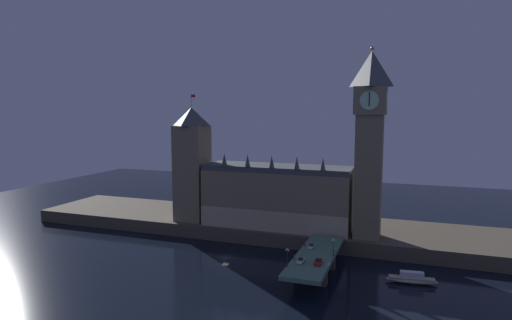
{
  "coord_description": "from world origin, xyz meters",
  "views": [
    {
      "loc": [
        64.39,
        -144.07,
        55.5
      ],
      "look_at": [
        5.2,
        20.0,
        35.61
      ],
      "focal_mm": 30.0,
      "sensor_mm": 36.0,
      "label": 1
    }
  ],
  "objects_px": {
    "pedestrian_near_rail": "(294,257)",
    "pedestrian_far_rail": "(305,244)",
    "car_northbound_lead": "(312,246)",
    "street_lamp_near": "(287,255)",
    "victoria_tower": "(192,164)",
    "street_lamp_mid": "(333,245)",
    "boat_downstream": "(412,279)",
    "car_southbound_lead": "(318,262)",
    "car_northbound_trail": "(301,261)",
    "pedestrian_mid_walk": "(334,250)",
    "clock_tower": "(370,139)"
  },
  "relations": [
    {
      "from": "street_lamp_mid",
      "to": "clock_tower",
      "type": "bearing_deg",
      "value": 75.74
    },
    {
      "from": "car_southbound_lead",
      "to": "street_lamp_near",
      "type": "bearing_deg",
      "value": -147.35
    },
    {
      "from": "car_northbound_lead",
      "to": "pedestrian_near_rail",
      "type": "xyz_separation_m",
      "value": [
        -2.75,
        -13.83,
        0.21
      ]
    },
    {
      "from": "car_northbound_trail",
      "to": "car_southbound_lead",
      "type": "bearing_deg",
      "value": 9.14
    },
    {
      "from": "car_northbound_trail",
      "to": "boat_downstream",
      "type": "relative_size",
      "value": 0.25
    },
    {
      "from": "pedestrian_far_rail",
      "to": "pedestrian_near_rail",
      "type": "bearing_deg",
      "value": -90.0
    },
    {
      "from": "car_northbound_trail",
      "to": "pedestrian_far_rail",
      "type": "distance_m",
      "value": 17.28
    },
    {
      "from": "pedestrian_mid_walk",
      "to": "street_lamp_mid",
      "type": "xyz_separation_m",
      "value": [
        0.4,
        -3.84,
        2.85
      ]
    },
    {
      "from": "street_lamp_near",
      "to": "pedestrian_far_rail",
      "type": "bearing_deg",
      "value": 88.94
    },
    {
      "from": "car_northbound_lead",
      "to": "boat_downstream",
      "type": "bearing_deg",
      "value": -4.49
    },
    {
      "from": "victoria_tower",
      "to": "boat_downstream",
      "type": "relative_size",
      "value": 3.48
    },
    {
      "from": "street_lamp_mid",
      "to": "boat_downstream",
      "type": "bearing_deg",
      "value": 7.58
    },
    {
      "from": "street_lamp_mid",
      "to": "pedestrian_far_rail",
      "type": "bearing_deg",
      "value": 148.47
    },
    {
      "from": "pedestrian_mid_walk",
      "to": "street_lamp_mid",
      "type": "height_order",
      "value": "street_lamp_mid"
    },
    {
      "from": "street_lamp_mid",
      "to": "car_northbound_trail",
      "type": "bearing_deg",
      "value": -130.69
    },
    {
      "from": "clock_tower",
      "to": "car_southbound_lead",
      "type": "bearing_deg",
      "value": -105.34
    },
    {
      "from": "boat_downstream",
      "to": "street_lamp_mid",
      "type": "bearing_deg",
      "value": -172.42
    },
    {
      "from": "victoria_tower",
      "to": "street_lamp_near",
      "type": "distance_m",
      "value": 78.52
    },
    {
      "from": "car_northbound_trail",
      "to": "street_lamp_near",
      "type": "relative_size",
      "value": 0.7
    },
    {
      "from": "car_southbound_lead",
      "to": "pedestrian_near_rail",
      "type": "distance_m",
      "value": 8.36
    },
    {
      "from": "pedestrian_mid_walk",
      "to": "clock_tower",
      "type": "bearing_deg",
      "value": 73.1
    },
    {
      "from": "car_southbound_lead",
      "to": "boat_downstream",
      "type": "distance_m",
      "value": 31.52
    },
    {
      "from": "pedestrian_mid_walk",
      "to": "car_northbound_lead",
      "type": "bearing_deg",
      "value": 165.47
    },
    {
      "from": "car_southbound_lead",
      "to": "street_lamp_near",
      "type": "distance_m",
      "value": 10.69
    },
    {
      "from": "clock_tower",
      "to": "pedestrian_near_rail",
      "type": "bearing_deg",
      "value": -116.25
    },
    {
      "from": "car_southbound_lead",
      "to": "pedestrian_near_rail",
      "type": "bearing_deg",
      "value": 170.92
    },
    {
      "from": "car_northbound_lead",
      "to": "clock_tower",
      "type": "bearing_deg",
      "value": 56.88
    },
    {
      "from": "car_northbound_trail",
      "to": "pedestrian_near_rail",
      "type": "relative_size",
      "value": 2.61
    },
    {
      "from": "clock_tower",
      "to": "pedestrian_mid_walk",
      "type": "distance_m",
      "value": 46.84
    },
    {
      "from": "pedestrian_near_rail",
      "to": "street_lamp_near",
      "type": "height_order",
      "value": "street_lamp_near"
    },
    {
      "from": "car_northbound_lead",
      "to": "car_southbound_lead",
      "type": "relative_size",
      "value": 0.92
    },
    {
      "from": "car_northbound_lead",
      "to": "pedestrian_far_rail",
      "type": "relative_size",
      "value": 2.56
    },
    {
      "from": "pedestrian_near_rail",
      "to": "pedestrian_far_rail",
      "type": "bearing_deg",
      "value": 90.0
    },
    {
      "from": "pedestrian_far_rail",
      "to": "boat_downstream",
      "type": "relative_size",
      "value": 0.1
    },
    {
      "from": "street_lamp_near",
      "to": "street_lamp_mid",
      "type": "bearing_deg",
      "value": 51.28
    },
    {
      "from": "car_northbound_lead",
      "to": "pedestrian_near_rail",
      "type": "relative_size",
      "value": 2.8
    },
    {
      "from": "pedestrian_mid_walk",
      "to": "pedestrian_far_rail",
      "type": "height_order",
      "value": "pedestrian_far_rail"
    },
    {
      "from": "clock_tower",
      "to": "boat_downstream",
      "type": "height_order",
      "value": "clock_tower"
    },
    {
      "from": "car_northbound_lead",
      "to": "pedestrian_mid_walk",
      "type": "distance_m",
      "value": 8.53
    },
    {
      "from": "car_southbound_lead",
      "to": "street_lamp_mid",
      "type": "bearing_deg",
      "value": 71.05
    },
    {
      "from": "pedestrian_near_rail",
      "to": "street_lamp_mid",
      "type": "relative_size",
      "value": 0.27
    },
    {
      "from": "car_northbound_lead",
      "to": "car_southbound_lead",
      "type": "xyz_separation_m",
      "value": [
        5.5,
        -15.15,
        0.12
      ]
    },
    {
      "from": "victoria_tower",
      "to": "car_northbound_lead",
      "type": "height_order",
      "value": "victoria_tower"
    },
    {
      "from": "boat_downstream",
      "to": "pedestrian_near_rail",
      "type": "bearing_deg",
      "value": -162.93
    },
    {
      "from": "car_northbound_lead",
      "to": "street_lamp_near",
      "type": "xyz_separation_m",
      "value": [
        -3.15,
        -20.7,
        3.07
      ]
    },
    {
      "from": "pedestrian_mid_walk",
      "to": "boat_downstream",
      "type": "height_order",
      "value": "pedestrian_mid_walk"
    },
    {
      "from": "street_lamp_mid",
      "to": "victoria_tower",
      "type": "bearing_deg",
      "value": 154.79
    },
    {
      "from": "pedestrian_near_rail",
      "to": "boat_downstream",
      "type": "relative_size",
      "value": 0.1
    },
    {
      "from": "car_southbound_lead",
      "to": "pedestrian_far_rail",
      "type": "bearing_deg",
      "value": 117.03
    },
    {
      "from": "victoria_tower",
      "to": "street_lamp_mid",
      "type": "height_order",
      "value": "victoria_tower"
    }
  ]
}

